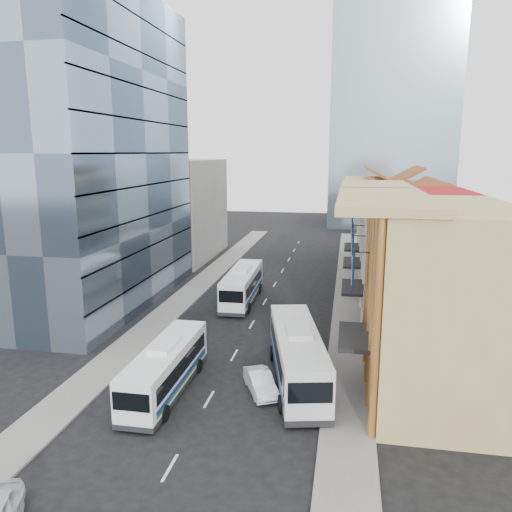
% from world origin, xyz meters
% --- Properties ---
extents(ground, '(200.00, 200.00, 0.00)m').
position_xyz_m(ground, '(0.00, 0.00, 0.00)').
color(ground, black).
rests_on(ground, ground).
extents(sidewalk_right, '(3.00, 90.00, 0.15)m').
position_xyz_m(sidewalk_right, '(8.50, 22.00, 0.07)').
color(sidewalk_right, slate).
rests_on(sidewalk_right, ground).
extents(sidewalk_left, '(3.00, 90.00, 0.15)m').
position_xyz_m(sidewalk_left, '(-8.50, 22.00, 0.07)').
color(sidewalk_left, slate).
rests_on(sidewalk_left, ground).
extents(shophouse_tan, '(8.00, 14.00, 12.00)m').
position_xyz_m(shophouse_tan, '(14.00, 5.00, 6.00)').
color(shophouse_tan, tan).
rests_on(shophouse_tan, ground).
extents(shophouse_red, '(8.00, 10.00, 12.00)m').
position_xyz_m(shophouse_red, '(14.00, 17.00, 6.00)').
color(shophouse_red, '#AB1315').
rests_on(shophouse_red, ground).
extents(shophouse_cream_near, '(8.00, 9.00, 10.00)m').
position_xyz_m(shophouse_cream_near, '(14.00, 26.50, 5.00)').
color(shophouse_cream_near, beige).
rests_on(shophouse_cream_near, ground).
extents(shophouse_cream_mid, '(8.00, 9.00, 10.00)m').
position_xyz_m(shophouse_cream_mid, '(14.00, 35.50, 5.00)').
color(shophouse_cream_mid, beige).
rests_on(shophouse_cream_mid, ground).
extents(shophouse_cream_far, '(8.00, 12.00, 11.00)m').
position_xyz_m(shophouse_cream_far, '(14.00, 46.00, 5.50)').
color(shophouse_cream_far, beige).
rests_on(shophouse_cream_far, ground).
extents(office_tower, '(12.00, 26.00, 30.00)m').
position_xyz_m(office_tower, '(-17.00, 19.00, 15.00)').
color(office_tower, '#425369').
rests_on(office_tower, ground).
extents(office_block_far, '(10.00, 18.00, 14.00)m').
position_xyz_m(office_block_far, '(-16.00, 42.00, 7.00)').
color(office_block_far, gray).
rests_on(office_block_far, ground).
extents(bus_left_near, '(2.46, 10.48, 3.36)m').
position_xyz_m(bus_left_near, '(-2.96, 1.51, 1.68)').
color(bus_left_near, white).
rests_on(bus_left_near, ground).
extents(bus_left_far, '(2.94, 11.38, 3.63)m').
position_xyz_m(bus_left_far, '(-2.29, 21.70, 1.81)').
color(bus_left_far, silver).
rests_on(bus_left_far, ground).
extents(bus_right, '(5.43, 12.52, 3.91)m').
position_xyz_m(bus_right, '(5.14, 4.38, 1.96)').
color(bus_right, silver).
rests_on(bus_right, ground).
extents(sedan_right, '(2.99, 4.28, 1.34)m').
position_xyz_m(sedan_right, '(2.99, 2.51, 0.67)').
color(sedan_right, silver).
rests_on(sedan_right, ground).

